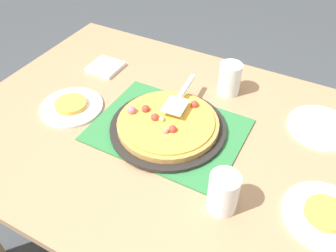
{
  "coord_description": "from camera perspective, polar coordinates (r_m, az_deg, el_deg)",
  "views": [
    {
      "loc": [
        -0.39,
        0.74,
        1.54
      ],
      "look_at": [
        0.0,
        0.0,
        0.77
      ],
      "focal_mm": 37.34,
      "sensor_mm": 36.0,
      "label": 1
    }
  ],
  "objects": [
    {
      "name": "dining_table",
      "position": [
        1.23,
        0.0,
        -4.44
      ],
      "size": [
        1.4,
        1.0,
        0.75
      ],
      "color": "#9E7A56",
      "rests_on": "ground_plane"
    },
    {
      "name": "served_slice_right",
      "position": [
        1.27,
        -15.58,
        3.47
      ],
      "size": [
        0.11,
        0.11,
        0.02
      ],
      "primitive_type": "cylinder",
      "color": "gold",
      "rests_on": "plate_far_right"
    },
    {
      "name": "cup_corner",
      "position": [
        0.92,
        9.0,
        -10.68
      ],
      "size": [
        0.08,
        0.08,
        0.12
      ],
      "primitive_type": "cylinder",
      "color": "white",
      "rests_on": "dining_table"
    },
    {
      "name": "pizza_server",
      "position": [
        1.17,
        1.87,
        4.79
      ],
      "size": [
        0.08,
        0.23,
        0.01
      ],
      "color": "silver",
      "rests_on": "pizza"
    },
    {
      "name": "ground_plane",
      "position": [
        1.75,
        0.0,
        -18.84
      ],
      "size": [
        8.0,
        8.0,
        0.0
      ],
      "primitive_type": "plane",
      "color": "#3D4247"
    },
    {
      "name": "pizza",
      "position": [
        1.13,
        -0.07,
        0.53
      ],
      "size": [
        0.33,
        0.33,
        0.05
      ],
      "color": "#B78442",
      "rests_on": "pizza_pan"
    },
    {
      "name": "plate_side",
      "position": [
        1.26,
        23.72,
        -0.21
      ],
      "size": [
        0.22,
        0.22,
        0.01
      ],
      "primitive_type": "cylinder",
      "color": "white",
      "rests_on": "dining_table"
    },
    {
      "name": "placemat",
      "position": [
        1.15,
        0.0,
        -0.62
      ],
      "size": [
        0.48,
        0.36,
        0.01
      ],
      "primitive_type": "cube",
      "color": "#2D753D",
      "rests_on": "dining_table"
    },
    {
      "name": "plate_near_left",
      "position": [
        1.02,
        24.23,
        -13.22
      ],
      "size": [
        0.22,
        0.22,
        0.01
      ],
      "primitive_type": "cylinder",
      "color": "white",
      "rests_on": "dining_table"
    },
    {
      "name": "plate_far_right",
      "position": [
        1.28,
        -15.47,
        3.02
      ],
      "size": [
        0.22,
        0.22,
        0.01
      ],
      "primitive_type": "cylinder",
      "color": "white",
      "rests_on": "dining_table"
    },
    {
      "name": "pizza_pan",
      "position": [
        1.14,
        0.0,
        -0.26
      ],
      "size": [
        0.38,
        0.38,
        0.01
      ],
      "primitive_type": "cylinder",
      "color": "black",
      "rests_on": "placemat"
    },
    {
      "name": "cup_near",
      "position": [
        1.29,
        10.04,
        7.61
      ],
      "size": [
        0.08,
        0.08,
        0.12
      ],
      "primitive_type": "cylinder",
      "color": "white",
      "rests_on": "dining_table"
    },
    {
      "name": "served_slice_left",
      "position": [
        1.01,
        24.44,
        -12.8
      ],
      "size": [
        0.11,
        0.11,
        0.02
      ],
      "primitive_type": "cylinder",
      "color": "gold",
      "rests_on": "plate_near_left"
    },
    {
      "name": "napkin_stack",
      "position": [
        1.45,
        -10.17,
        9.45
      ],
      "size": [
        0.12,
        0.12,
        0.02
      ],
      "primitive_type": "cube",
      "color": "white",
      "rests_on": "dining_table"
    }
  ]
}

